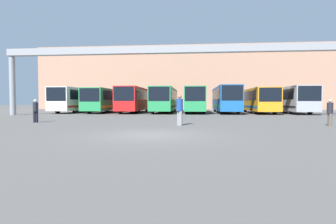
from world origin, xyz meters
The scene contains 14 objects.
ground_plane centered at (0.00, 0.00, 0.00)m, with size 200.00×200.00×0.00m, color #514F4C.
building_backdrop centered at (0.00, 44.44, 6.10)m, with size 57.95×12.00×12.20m.
overhead_gantry centered at (0.00, 15.40, 6.04)m, with size 35.84×0.80×7.04m.
bus_slot_0 centered at (-13.99, 23.20, 1.85)m, with size 2.62×11.00×3.22m.
bus_slot_1 centered at (-9.99, 23.73, 1.78)m, with size 2.62×12.05×3.09m.
bus_slot_2 centered at (-6.00, 23.17, 1.87)m, with size 2.58×10.92×3.25m.
bus_slot_3 centered at (-2.00, 23.58, 1.86)m, with size 2.61×11.74×3.22m.
bus_slot_4 centered at (2.00, 23.58, 1.85)m, with size 2.50×11.75×3.20m.
bus_slot_5 centered at (6.00, 23.83, 1.92)m, with size 2.52×12.25×3.33m.
bus_slot_6 centered at (9.99, 22.72, 1.77)m, with size 2.60×10.03×3.06m.
bus_slot_7 centered at (13.99, 23.43, 1.85)m, with size 2.62×11.44×3.22m.
pedestrian_near_center centered at (-9.08, 5.99, 0.85)m, with size 0.33×0.33×1.60m.
pedestrian_far_center centered at (9.77, 5.00, 0.85)m, with size 0.33×0.33×1.59m.
pedestrian_mid_right centered at (0.98, 4.66, 0.99)m, with size 0.39×0.39×1.87m.
Camera 1 is at (1.79, -11.14, 1.44)m, focal length 28.00 mm.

